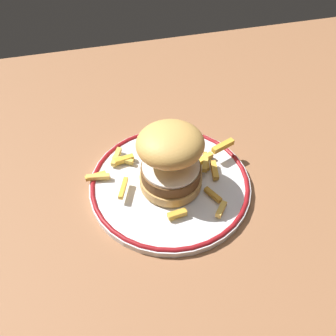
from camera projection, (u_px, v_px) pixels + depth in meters
The scene contains 4 objects.
ground_plane at pixel (170, 194), 64.73cm from camera, with size 146.58×101.01×4.00cm, color #93603E.
dinner_plate at pixel (168, 183), 62.74cm from camera, with size 27.46×27.46×1.60cm.
burger at pixel (170, 156), 57.78cm from camera, with size 11.28×11.77×11.74cm.
fries_pile at pixel (171, 167), 63.28cm from camera, with size 26.70×23.71×2.97cm.
Camera 1 is at (-10.27, -39.14, 48.73)cm, focal length 39.13 mm.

